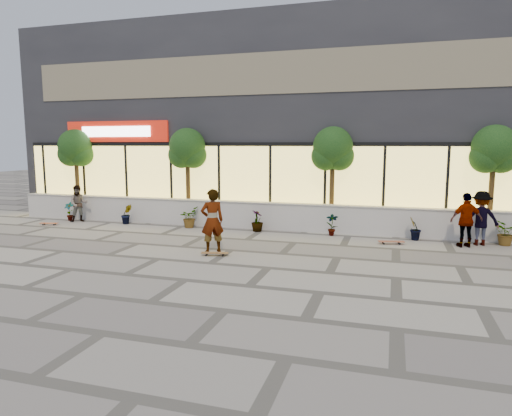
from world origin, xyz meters
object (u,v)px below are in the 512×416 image
(skateboard_right_near, at_px, (391,242))
(skater_right_far, at_px, (481,218))
(skater_right_near, at_px, (466,220))
(tree_mideast, at_px, (333,151))
(tree_midwest, at_px, (187,151))
(tree_east, at_px, (494,152))
(skateboard_center, at_px, (215,253))
(skateboard_left, at_px, (49,223))
(skater_left, at_px, (79,204))
(tree_west, at_px, (76,150))
(skater_center, at_px, (212,221))

(skateboard_right_near, bearing_deg, skater_right_far, 1.11)
(skater_right_near, bearing_deg, tree_mideast, -41.39)
(tree_midwest, relative_size, skateboard_right_near, 4.53)
(skater_right_far, bearing_deg, tree_east, -115.01)
(skater_right_far, height_order, skateboard_center, skater_right_far)
(tree_mideast, relative_size, skateboard_left, 5.21)
(tree_midwest, height_order, skater_left, tree_midwest)
(tree_mideast, height_order, skateboard_right_near, tree_mideast)
(skater_right_near, distance_m, skateboard_left, 15.60)
(skateboard_left, bearing_deg, skateboard_center, -32.83)
(tree_west, xyz_separation_m, skateboard_center, (8.79, -5.24, -2.91))
(skateboard_center, relative_size, skateboard_left, 1.10)
(tree_midwest, xyz_separation_m, skater_right_near, (10.50, -1.86, -2.12))
(skateboard_center, relative_size, skateboard_right_near, 0.95)
(tree_mideast, height_order, tree_east, same)
(tree_west, height_order, skater_center, tree_west)
(skateboard_right_near, bearing_deg, tree_midwest, 152.27)
(skater_center, bearing_deg, tree_west, -64.65)
(tree_midwest, distance_m, skateboard_center, 6.83)
(tree_west, relative_size, tree_east, 1.00)
(skater_center, height_order, skater_left, skater_center)
(skateboard_left, distance_m, skateboard_right_near, 13.32)
(tree_midwest, height_order, skateboard_right_near, tree_midwest)
(tree_mideast, xyz_separation_m, skater_left, (-10.39, -1.40, -2.21))
(tree_midwest, xyz_separation_m, tree_east, (11.50, 0.00, 0.00))
(tree_midwest, bearing_deg, skater_center, -57.62)
(skater_right_far, xyz_separation_m, skateboard_left, (-16.06, -1.01, -0.81))
(skater_left, bearing_deg, skater_center, -58.28)
(tree_mideast, distance_m, skater_right_near, 5.31)
(skater_left, bearing_deg, tree_east, -28.65)
(tree_midwest, bearing_deg, skateboard_right_near, -14.33)
(skater_right_near, bearing_deg, skateboard_left, -16.87)
(tree_mideast, bearing_deg, skater_left, -172.33)
(skater_left, bearing_deg, skater_right_far, -33.69)
(tree_midwest, height_order, tree_east, same)
(tree_west, height_order, skateboard_left, tree_west)
(tree_mideast, height_order, skateboard_center, tree_mideast)
(tree_west, distance_m, skateboard_center, 10.63)
(tree_east, distance_m, skateboard_left, 17.00)
(tree_east, bearing_deg, skater_right_near, -118.21)
(tree_east, relative_size, skateboard_left, 5.21)
(tree_mideast, bearing_deg, skater_right_near, -22.50)
(tree_west, height_order, tree_east, same)
(skater_left, height_order, skateboard_right_near, skater_left)
(tree_midwest, distance_m, skater_left, 5.11)
(tree_west, relative_size, tree_mideast, 1.00)
(skater_right_far, relative_size, skateboard_left, 2.34)
(tree_west, xyz_separation_m, tree_east, (17.00, 0.00, 0.00))
(tree_east, bearing_deg, skater_right_far, -110.02)
(tree_west, distance_m, skater_right_near, 16.25)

